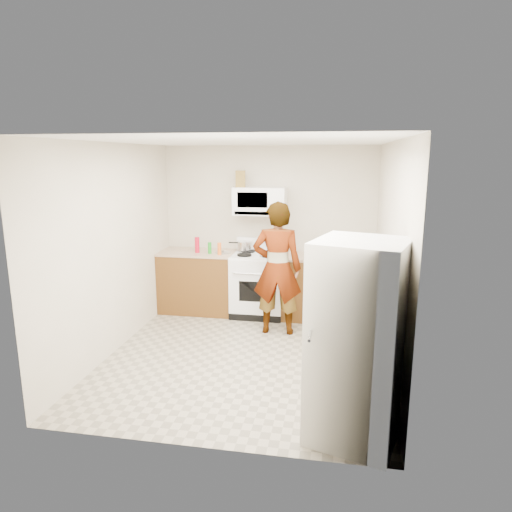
% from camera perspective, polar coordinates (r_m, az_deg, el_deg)
% --- Properties ---
extents(floor, '(3.60, 3.60, 0.00)m').
position_cam_1_polar(floor, '(5.60, -1.34, -12.32)').
color(floor, gray).
rests_on(floor, ground).
extents(back_wall, '(3.20, 0.02, 2.50)m').
position_cam_1_polar(back_wall, '(6.94, 1.56, 3.31)').
color(back_wall, beige).
rests_on(back_wall, floor).
extents(right_wall, '(0.02, 3.60, 2.50)m').
position_cam_1_polar(right_wall, '(5.14, 16.24, -0.38)').
color(right_wall, beige).
rests_on(right_wall, floor).
extents(cabinet_left, '(1.12, 0.62, 0.90)m').
position_cam_1_polar(cabinet_left, '(7.06, -7.25, -3.28)').
color(cabinet_left, '#5A3215').
rests_on(cabinet_left, floor).
extents(counter_left, '(1.14, 0.64, 0.03)m').
position_cam_1_polar(counter_left, '(6.95, -7.35, 0.43)').
color(counter_left, tan).
rests_on(counter_left, cabinet_left).
extents(cabinet_right, '(0.80, 0.62, 0.90)m').
position_cam_1_polar(cabinet_right, '(6.76, 6.85, -3.98)').
color(cabinet_right, '#5A3215').
rests_on(cabinet_right, floor).
extents(counter_right, '(0.82, 0.64, 0.03)m').
position_cam_1_polar(counter_right, '(6.64, 6.96, -0.11)').
color(counter_right, tan).
rests_on(counter_right, cabinet_right).
extents(gas_range, '(0.76, 0.65, 1.13)m').
position_cam_1_polar(gas_range, '(6.82, 0.30, -3.42)').
color(gas_range, white).
rests_on(gas_range, floor).
extents(microwave, '(0.76, 0.38, 0.40)m').
position_cam_1_polar(microwave, '(6.72, 0.50, 6.89)').
color(microwave, white).
rests_on(microwave, back_wall).
extents(person, '(0.67, 0.46, 1.78)m').
position_cam_1_polar(person, '(6.03, 2.67, -1.58)').
color(person, tan).
rests_on(person, floor).
extents(fridge, '(0.87, 0.87, 1.70)m').
position_cam_1_polar(fridge, '(3.88, 12.57, -10.48)').
color(fridge, silver).
rests_on(fridge, floor).
extents(kettle, '(0.17, 0.17, 0.17)m').
position_cam_1_polar(kettle, '(6.81, 7.28, 1.05)').
color(kettle, silver).
rests_on(kettle, counter_right).
extents(jug, '(0.16, 0.16, 0.24)m').
position_cam_1_polar(jug, '(6.72, -1.95, 9.62)').
color(jug, brown).
rests_on(jug, microwave).
extents(saucepan, '(0.27, 0.27, 0.13)m').
position_cam_1_polar(saucepan, '(6.91, -1.40, 1.30)').
color(saucepan, silver).
rests_on(saucepan, gas_range).
extents(tray, '(0.27, 0.20, 0.05)m').
position_cam_1_polar(tray, '(6.58, 1.52, 0.21)').
color(tray, white).
rests_on(tray, gas_range).
extents(bottle_spray, '(0.08, 0.08, 0.23)m').
position_cam_1_polar(bottle_spray, '(6.84, -7.37, 1.38)').
color(bottle_spray, '#B70D25').
rests_on(bottle_spray, counter_left).
extents(bottle_hot_sauce, '(0.07, 0.07, 0.18)m').
position_cam_1_polar(bottle_hot_sauce, '(6.66, -4.60, 0.91)').
color(bottle_hot_sauce, orange).
rests_on(bottle_hot_sauce, counter_left).
extents(bottle_green_cap, '(0.06, 0.06, 0.17)m').
position_cam_1_polar(bottle_green_cap, '(6.75, -5.81, 1.01)').
color(bottle_green_cap, '#18891B').
rests_on(bottle_green_cap, counter_left).
extents(pot_lid, '(0.27, 0.27, 0.01)m').
position_cam_1_polar(pot_lid, '(6.79, -4.12, 0.42)').
color(pot_lid, white).
rests_on(pot_lid, counter_left).
extents(broom, '(0.18, 0.21, 1.19)m').
position_cam_1_polar(broom, '(6.19, 15.12, -4.37)').
color(broom, white).
rests_on(broom, floor).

